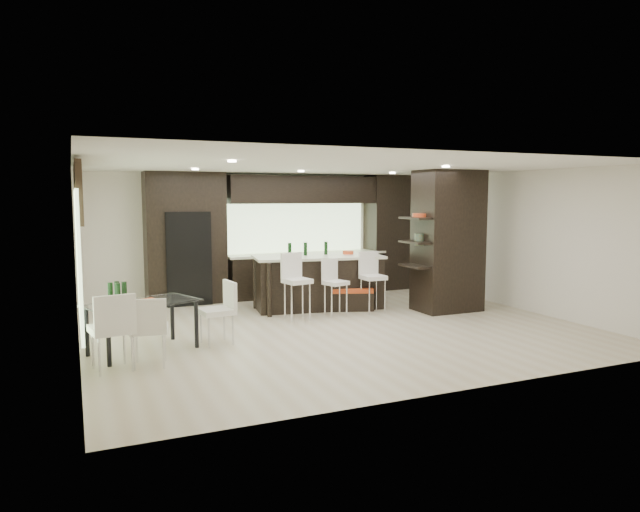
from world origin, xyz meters
name	(u,v)px	position (x,y,z in m)	size (l,w,h in m)	color
ground	(334,326)	(0.00, 0.00, 0.00)	(8.00, 8.00, 0.00)	beige
back_wall	(268,235)	(0.00, 3.50, 1.35)	(8.00, 0.02, 2.70)	white
left_wall	(75,258)	(-4.00, 0.00, 1.35)	(0.02, 7.00, 2.70)	white
right_wall	(519,240)	(4.00, 0.00, 1.35)	(0.02, 7.00, 2.70)	white
ceiling	(334,166)	(0.00, 0.00, 2.70)	(8.00, 7.00, 0.02)	white
window_left	(78,256)	(-3.96, 0.20, 1.35)	(0.04, 3.20, 1.90)	#B2D199
window_back	(294,225)	(0.60, 3.46, 1.55)	(3.40, 0.04, 1.20)	#B2D199
stone_accent	(78,193)	(-3.93, 0.20, 2.25)	(0.08, 3.00, 0.80)	brown
ceiling_spots	(328,168)	(0.00, 0.25, 2.68)	(4.00, 3.00, 0.02)	white
back_cabinetry	(294,235)	(0.50, 3.17, 1.35)	(6.80, 0.68, 2.70)	black
refrigerator	(186,258)	(-1.90, 3.12, 0.95)	(0.90, 0.68, 1.90)	black
partition_column	(448,241)	(2.60, 0.40, 1.35)	(1.20, 0.80, 2.70)	black
kitchen_island	(318,282)	(0.40, 1.62, 0.53)	(2.52, 1.08, 1.05)	black
stool_left	(297,293)	(-0.37, 0.77, 0.48)	(0.43, 0.43, 0.96)	white
stool_mid	(336,293)	(0.40, 0.79, 0.42)	(0.38, 0.38, 0.85)	white
stool_right	(373,288)	(1.17, 0.77, 0.47)	(0.41, 0.41, 0.93)	white
bench	(343,299)	(0.77, 1.22, 0.22)	(1.15, 0.44, 0.44)	black
floor_vase	(424,279)	(2.30, 0.75, 0.58)	(0.42, 0.42, 1.15)	#46533B
dining_table	(143,327)	(-3.16, -0.35, 0.36)	(1.48, 0.84, 0.71)	white
chair_near	(150,334)	(-3.16, -1.08, 0.42)	(0.46, 0.46, 0.85)	white
chair_far	(112,335)	(-3.62, -1.10, 0.46)	(0.50, 0.50, 0.93)	white
chair_end	(217,316)	(-2.10, -0.35, 0.43)	(0.47, 0.47, 0.87)	white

